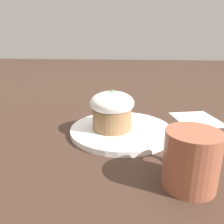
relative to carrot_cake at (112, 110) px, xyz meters
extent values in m
plane|color=#3D281E|center=(0.01, -0.02, -0.06)|extent=(4.00, 4.00, 0.00)
cylinder|color=white|center=(0.01, -0.02, -0.05)|extent=(0.24, 0.24, 0.01)
cylinder|color=olive|center=(0.00, 0.00, -0.02)|extent=(0.09, 0.09, 0.05)
ellipsoid|color=white|center=(0.00, 0.00, 0.02)|extent=(0.10, 0.10, 0.05)
cone|color=orange|center=(0.01, 0.00, 0.04)|extent=(0.02, 0.01, 0.01)
sphere|color=green|center=(0.00, 0.00, 0.04)|extent=(0.01, 0.01, 0.01)
cube|color=silver|center=(0.06, -0.05, -0.04)|extent=(0.07, 0.07, 0.00)
ellipsoid|color=silver|center=(0.01, -0.01, -0.04)|extent=(0.06, 0.06, 0.01)
cylinder|color=#9E563D|center=(-0.18, -0.13, -0.01)|extent=(0.08, 0.08, 0.09)
torus|color=#9E563D|center=(-0.13, -0.13, -0.01)|extent=(0.05, 0.01, 0.05)
cube|color=white|center=(0.11, -0.22, -0.06)|extent=(0.15, 0.14, 0.00)
camera|label=1|loc=(-0.46, -0.05, 0.15)|focal=35.00mm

